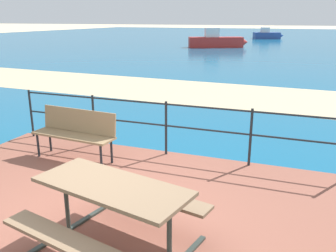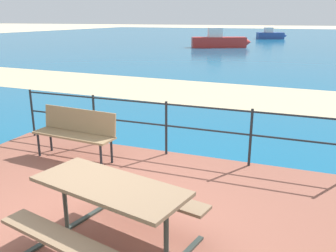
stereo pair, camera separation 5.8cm
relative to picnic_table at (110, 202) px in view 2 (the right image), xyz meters
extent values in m
plane|color=beige|center=(-0.49, 0.35, -0.63)|extent=(240.00, 240.00, 0.00)
cube|color=brown|center=(-0.49, 0.35, -0.60)|extent=(6.40, 5.20, 0.06)
cube|color=#145B84|center=(-0.49, 40.35, -0.62)|extent=(90.00, 90.00, 0.01)
cube|color=tan|center=(-0.49, 8.68, -0.62)|extent=(54.13, 6.56, 0.01)
cube|color=#7A6047|center=(0.00, 0.00, 0.18)|extent=(1.73, 1.00, 0.04)
cube|color=#7A6047|center=(-0.12, -0.56, -0.14)|extent=(1.64, 0.60, 0.04)
cube|color=#7A6047|center=(0.12, 0.56, -0.14)|extent=(1.64, 0.60, 0.04)
cylinder|color=#2D3833|center=(-0.67, 0.15, -0.20)|extent=(0.06, 0.06, 0.75)
cube|color=#2D3833|center=(-0.67, 0.15, -0.55)|extent=(0.36, 1.39, 0.03)
cylinder|color=#2D3833|center=(0.67, -0.15, -0.20)|extent=(0.06, 0.06, 0.75)
cube|color=#8C704C|center=(-1.88, 2.02, -0.13)|extent=(1.52, 0.52, 0.04)
cube|color=#8C704C|center=(-1.87, 2.20, 0.09)|extent=(1.50, 0.20, 0.40)
cylinder|color=#1E2328|center=(-2.56, 1.93, -0.35)|extent=(0.04, 0.04, 0.44)
cylinder|color=#1E2328|center=(-2.53, 2.23, -0.35)|extent=(0.04, 0.04, 0.44)
cylinder|color=#1E2328|center=(-1.23, 1.82, -0.35)|extent=(0.04, 0.04, 0.44)
cylinder|color=#1E2328|center=(-1.20, 2.12, -0.35)|extent=(0.04, 0.04, 0.44)
cylinder|color=#1E2328|center=(-3.44, 2.83, -0.08)|extent=(0.04, 0.04, 0.97)
cylinder|color=#1E2328|center=(-1.97, 2.83, -0.08)|extent=(0.04, 0.04, 0.97)
cylinder|color=#1E2328|center=(-0.49, 2.83, -0.08)|extent=(0.04, 0.04, 0.97)
cylinder|color=#1E2328|center=(0.98, 2.83, -0.08)|extent=(0.04, 0.04, 0.97)
cylinder|color=#1E2328|center=(-0.49, 2.83, 0.35)|extent=(5.90, 0.03, 0.03)
cylinder|color=#1E2328|center=(-0.49, 2.83, -0.03)|extent=(5.90, 0.03, 0.03)
cube|color=#2D478C|center=(-2.80, 42.26, -0.25)|extent=(3.28, 2.36, 0.74)
cube|color=silver|center=(-3.01, 42.19, 0.41)|extent=(1.15, 1.18, 0.57)
cone|color=#2D478C|center=(-1.17, 42.87, -0.25)|extent=(0.70, 0.80, 0.67)
cube|color=red|center=(-5.47, 27.65, -0.20)|extent=(4.55, 2.84, 0.85)
cube|color=silver|center=(-5.78, 27.52, 0.60)|extent=(1.37, 1.20, 0.75)
cone|color=red|center=(-3.19, 28.67, -0.20)|extent=(0.77, 0.90, 0.76)
camera|label=1|loc=(1.68, -2.88, 1.79)|focal=38.66mm
camera|label=2|loc=(1.74, -2.86, 1.79)|focal=38.66mm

